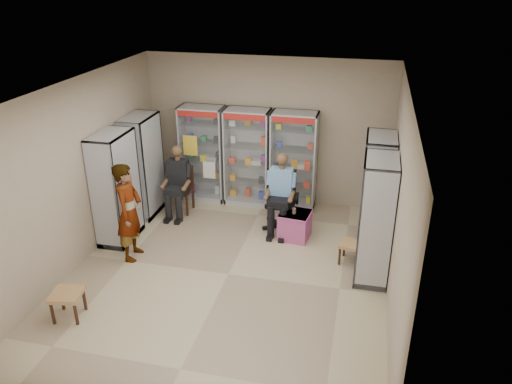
% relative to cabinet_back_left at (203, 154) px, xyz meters
% --- Properties ---
extents(floor, '(6.00, 6.00, 0.00)m').
position_rel_cabinet_back_left_xyz_m(floor, '(1.30, -2.73, -1.00)').
color(floor, tan).
rests_on(floor, ground).
extents(room_shell, '(5.02, 6.02, 3.01)m').
position_rel_cabinet_back_left_xyz_m(room_shell, '(1.30, -2.73, 0.97)').
color(room_shell, tan).
rests_on(room_shell, ground).
extents(cabinet_back_left, '(0.90, 0.50, 2.00)m').
position_rel_cabinet_back_left_xyz_m(cabinet_back_left, '(0.00, 0.00, 0.00)').
color(cabinet_back_left, '#B0B2B8').
rests_on(cabinet_back_left, floor).
extents(cabinet_back_mid, '(0.90, 0.50, 2.00)m').
position_rel_cabinet_back_left_xyz_m(cabinet_back_mid, '(0.95, 0.00, 0.00)').
color(cabinet_back_mid, '#A4A7AB').
rests_on(cabinet_back_mid, floor).
extents(cabinet_back_right, '(0.90, 0.50, 2.00)m').
position_rel_cabinet_back_left_xyz_m(cabinet_back_right, '(1.90, 0.00, 0.00)').
color(cabinet_back_right, '#B4B7BB').
rests_on(cabinet_back_right, floor).
extents(cabinet_right_far, '(0.90, 0.50, 2.00)m').
position_rel_cabinet_back_left_xyz_m(cabinet_right_far, '(3.53, -1.13, 0.00)').
color(cabinet_right_far, '#B2B5BA').
rests_on(cabinet_right_far, floor).
extents(cabinet_right_near, '(0.90, 0.50, 2.00)m').
position_rel_cabinet_back_left_xyz_m(cabinet_right_near, '(3.53, -2.23, 0.00)').
color(cabinet_right_near, '#B9BDC1').
rests_on(cabinet_right_near, floor).
extents(cabinet_left_far, '(0.90, 0.50, 2.00)m').
position_rel_cabinet_back_left_xyz_m(cabinet_left_far, '(-0.93, -0.93, 0.00)').
color(cabinet_left_far, '#A0A2A7').
rests_on(cabinet_left_far, floor).
extents(cabinet_left_near, '(0.90, 0.50, 2.00)m').
position_rel_cabinet_back_left_xyz_m(cabinet_left_near, '(-0.93, -2.03, 0.00)').
color(cabinet_left_near, '#AAAEB1').
rests_on(cabinet_left_near, floor).
extents(wooden_chair, '(0.42, 0.42, 0.94)m').
position_rel_cabinet_back_left_xyz_m(wooden_chair, '(-0.25, -0.73, -0.53)').
color(wooden_chair, black).
rests_on(wooden_chair, floor).
extents(seated_customer, '(0.44, 0.60, 1.34)m').
position_rel_cabinet_back_left_xyz_m(seated_customer, '(-0.25, -0.78, -0.33)').
color(seated_customer, black).
rests_on(seated_customer, floor).
extents(office_chair, '(0.62, 0.62, 1.12)m').
position_rel_cabinet_back_left_xyz_m(office_chair, '(1.84, -0.95, -0.44)').
color(office_chair, black).
rests_on(office_chair, floor).
extents(seated_shopkeeper, '(0.48, 0.66, 1.42)m').
position_rel_cabinet_back_left_xyz_m(seated_shopkeeper, '(1.84, -1.00, -0.29)').
color(seated_shopkeeper, '#75BDE8').
rests_on(seated_shopkeeper, floor).
extents(pink_trunk, '(0.58, 0.56, 0.51)m').
position_rel_cabinet_back_left_xyz_m(pink_trunk, '(2.15, -1.29, -0.75)').
color(pink_trunk, '#C24D80').
rests_on(pink_trunk, floor).
extents(tea_glass, '(0.07, 0.07, 0.10)m').
position_rel_cabinet_back_left_xyz_m(tea_glass, '(2.14, -1.32, -0.44)').
color(tea_glass, '#562507').
rests_on(tea_glass, pink_trunk).
extents(woven_stool_a, '(0.44, 0.44, 0.37)m').
position_rel_cabinet_back_left_xyz_m(woven_stool_a, '(3.20, -1.91, -0.81)').
color(woven_stool_a, olive).
rests_on(woven_stool_a, floor).
extents(woven_stool_b, '(0.48, 0.48, 0.41)m').
position_rel_cabinet_back_left_xyz_m(woven_stool_b, '(-0.60, -4.27, -0.79)').
color(woven_stool_b, '#95673F').
rests_on(woven_stool_b, floor).
extents(standing_man, '(0.46, 0.65, 1.70)m').
position_rel_cabinet_back_left_xyz_m(standing_man, '(-0.43, -2.56, -0.15)').
color(standing_man, '#9B9C9E').
rests_on(standing_man, floor).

